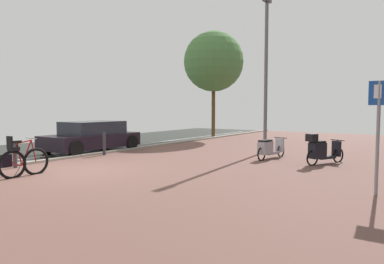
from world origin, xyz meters
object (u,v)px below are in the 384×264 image
scooter_mid (269,148)px  lamp_post (266,68)px  parked_car_near (92,137)px  parking_sign (378,125)px  scooter_near (321,150)px  bollard_near (15,155)px  street_tree (214,62)px  bollard_far (104,144)px  bicycle_foreground (22,161)px

scooter_mid → lamp_post: bearing=116.3°
scooter_mid → lamp_post: (-0.86, 1.73, 3.06)m
parked_car_near → parking_sign: 11.05m
parking_sign → lamp_post: bearing=130.8°
scooter_near → bollard_near: (-7.55, -5.89, -0.07)m
parked_car_near → street_tree: street_tree is taller
street_tree → bollard_far: size_ratio=7.31×
parking_sign → bollard_near: size_ratio=3.05×
parking_sign → bicycle_foreground: bearing=-159.7°
scooter_near → lamp_post: (-2.71, 1.93, 2.98)m
bicycle_foreground → lamp_post: size_ratio=0.23×
parked_car_near → parking_sign: size_ratio=1.68×
scooter_mid → lamp_post: lamp_post is taller
lamp_post → bollard_near: 9.69m
scooter_near → bollard_far: size_ratio=1.83×
scooter_near → bollard_far: scooter_near is taller
bollard_near → street_tree: bearing=92.5°
parked_car_near → bollard_far: (1.34, -0.54, -0.17)m
bicycle_foreground → street_tree: size_ratio=0.22×
lamp_post → bollard_far: 7.13m
bollard_near → lamp_post: bearing=58.2°
parking_sign → bollard_far: size_ratio=2.70×
scooter_mid → parking_sign: bearing=-44.0°
parked_car_near → bollard_far: 1.45m
bicycle_foreground → bollard_near: bearing=156.8°
scooter_mid → street_tree: (-6.27, 6.71, 4.24)m
scooter_near → scooter_mid: size_ratio=0.89×
parked_car_near → lamp_post: bearing=31.2°
parked_car_near → lamp_post: size_ratio=0.64×
bollard_far → lamp_post: bearing=41.5°
bicycle_foreground → bollard_far: size_ratio=1.63×
bicycle_foreground → parking_sign: (8.11, 2.99, 1.07)m
scooter_near → parked_car_near: bearing=-168.5°
bicycle_foreground → bollard_near: bicycle_foreground is taller
bicycle_foreground → scooter_near: bearing=46.8°
bollard_near → bollard_far: bollard_far is taller
bollard_near → bollard_far: 3.54m
lamp_post → scooter_near: bearing=-35.6°
scooter_mid → bollard_near: 8.34m
bicycle_foreground → bollard_near: size_ratio=1.84×
street_tree → lamp_post: bearing=-42.6°
parking_sign → street_tree: (-10.11, 10.43, 3.15)m
bicycle_foreground → street_tree: street_tree is taller
bollard_near → scooter_mid: bearing=46.9°
lamp_post → street_tree: bearing=137.4°
scooter_mid → street_tree: bearing=133.1°
bicycle_foreground → lamp_post: lamp_post is taller
bollard_near → parked_car_near: bearing=108.2°
bicycle_foreground → parking_sign: bearing=20.3°
parked_car_near → bollard_near: parked_car_near is taller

